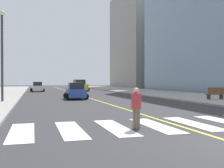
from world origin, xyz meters
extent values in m
cube|color=#9E9B93|center=(12.20, 20.00, 0.07)|extent=(10.00, 120.00, 0.15)
cube|color=silver|center=(-6.30, 4.00, 0.01)|extent=(0.90, 4.00, 0.01)
cube|color=silver|center=(-4.50, 4.00, 0.01)|extent=(0.90, 4.00, 0.01)
cube|color=silver|center=(-2.70, 4.00, 0.01)|extent=(0.90, 4.00, 0.01)
cube|color=silver|center=(-0.90, 4.00, 0.01)|extent=(0.90, 4.00, 0.01)
cube|color=silver|center=(0.90, 4.00, 0.01)|extent=(0.90, 4.00, 0.01)
cube|color=yellow|center=(0.00, 40.00, 0.01)|extent=(0.16, 80.00, 0.01)
cube|color=#9E9B93|center=(27.75, 68.54, 14.14)|extent=(18.00, 24.00, 28.28)
cube|color=gold|center=(2.03, 41.36, 0.77)|extent=(2.35, 4.80, 1.01)
cube|color=#1E2328|center=(2.01, 41.64, 1.68)|extent=(1.90, 2.43, 0.85)
cylinder|color=black|center=(1.01, 39.86, 0.38)|extent=(0.77, 0.28, 0.76)
cylinder|color=black|center=(3.18, 39.96, 0.38)|extent=(0.77, 0.28, 0.76)
cylinder|color=black|center=(0.87, 42.77, 0.38)|extent=(0.77, 0.28, 0.76)
cylinder|color=black|center=(3.04, 42.87, 0.38)|extent=(0.77, 0.28, 0.76)
cube|color=#2D479E|center=(-1.69, 21.34, 0.63)|extent=(1.87, 3.89, 0.82)
cube|color=#1E2328|center=(-1.69, 21.11, 1.37)|extent=(1.53, 1.97, 0.69)
cylinder|color=black|center=(-0.76, 22.49, 0.31)|extent=(0.63, 0.22, 0.62)
cylinder|color=black|center=(-2.53, 22.56, 0.31)|extent=(0.63, 0.22, 0.62)
cylinder|color=black|center=(-0.84, 20.12, 0.31)|extent=(0.63, 0.22, 0.62)
cylinder|color=black|center=(-2.61, 20.18, 0.31)|extent=(0.63, 0.22, 0.62)
cube|color=silver|center=(-5.25, 42.16, 0.63)|extent=(1.90, 3.90, 0.82)
cube|color=#1E2328|center=(-5.24, 41.93, 1.37)|extent=(1.54, 1.98, 0.69)
cylinder|color=black|center=(-4.42, 43.38, 0.31)|extent=(0.63, 0.23, 0.62)
cylinder|color=black|center=(-6.19, 43.31, 0.31)|extent=(0.63, 0.23, 0.62)
cylinder|color=black|center=(-4.32, 41.01, 0.31)|extent=(0.63, 0.23, 0.62)
cylinder|color=black|center=(-6.08, 40.94, 0.31)|extent=(0.63, 0.23, 0.62)
cube|color=brown|center=(10.62, 15.24, 0.63)|extent=(1.83, 0.66, 0.08)
cube|color=brown|center=(10.61, 15.00, 0.97)|extent=(1.80, 0.16, 0.60)
cube|color=#2D2D33|center=(9.95, 15.28, 0.37)|extent=(0.13, 0.48, 0.44)
cube|color=#2D2D33|center=(11.30, 15.20, 0.37)|extent=(0.13, 0.48, 0.44)
cylinder|color=brown|center=(-1.97, 3.33, 0.40)|extent=(0.19, 0.19, 0.81)
cylinder|color=brown|center=(-2.02, 3.49, 0.40)|extent=(0.19, 0.19, 0.81)
cylinder|color=#B23338|center=(-1.99, 3.41, 1.11)|extent=(0.40, 0.40, 0.61)
sphere|color=beige|center=(-1.99, 3.41, 1.52)|extent=(0.22, 0.22, 0.22)
cylinder|color=#38383D|center=(-8.44, 18.23, 3.85)|extent=(0.20, 0.20, 7.40)
sphere|color=silver|center=(-8.44, 18.23, 7.70)|extent=(0.44, 0.44, 0.44)
camera|label=1|loc=(-5.87, -6.48, 1.90)|focal=43.26mm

